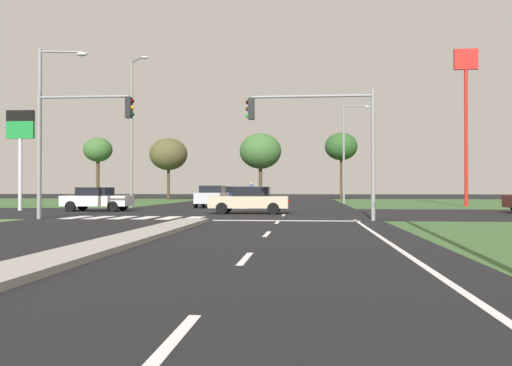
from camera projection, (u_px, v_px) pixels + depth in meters
name	position (u px, v px, depth m)	size (l,w,h in m)	color
ground_plane	(223.00, 213.00, 31.48)	(200.00, 200.00, 0.00)	black
grass_verge_far_left	(18.00, 202.00, 58.23)	(35.00, 35.00, 0.01)	#385B2D
median_island_near	(97.00, 248.00, 12.56)	(1.20, 22.00, 0.14)	gray
median_island_far	(261.00, 201.00, 56.37)	(1.20, 36.00, 0.14)	#ADA89E
lane_dash_near	(174.00, 340.00, 5.17)	(0.14, 2.00, 0.01)	silver
lane_dash_second	(245.00, 259.00, 11.15)	(0.14, 2.00, 0.01)	silver
lane_dash_third	(267.00, 234.00, 17.12)	(0.14, 2.00, 0.01)	silver
lane_dash_fourth	(277.00, 222.00, 23.10)	(0.14, 2.00, 0.01)	silver
lane_dash_fifth	(284.00, 215.00, 29.07)	(0.14, 2.00, 0.01)	silver
edge_line_right	(398.00, 249.00, 12.92)	(0.14, 24.00, 0.01)	silver
stop_bar_near	(286.00, 221.00, 24.16)	(6.40, 0.50, 0.01)	silver
crosswalk_bar_near	(77.00, 217.00, 26.89)	(0.70, 2.80, 0.01)	silver
crosswalk_bar_second	(100.00, 217.00, 26.79)	(0.70, 2.80, 0.01)	silver
crosswalk_bar_third	(123.00, 218.00, 26.68)	(0.70, 2.80, 0.01)	silver
crosswalk_bar_fourth	(146.00, 218.00, 26.57)	(0.70, 2.80, 0.01)	silver
crosswalk_bar_fifth	(170.00, 218.00, 26.47)	(0.70, 2.80, 0.01)	silver
crosswalk_bar_sixth	(193.00, 218.00, 26.36)	(0.70, 2.80, 0.01)	silver
car_navy_near	(225.00, 195.00, 48.12)	(2.07, 4.31, 1.57)	#161E47
car_grey_third	(244.00, 194.00, 61.64)	(2.10, 4.35, 1.60)	slate
car_silver_fourth	(212.00, 196.00, 41.11)	(2.09, 4.56, 1.61)	#B7B7BC
car_white_fifth	(97.00, 199.00, 34.52)	(4.17, 2.09, 1.47)	silver
car_beige_sixth	(250.00, 200.00, 30.98)	(4.43, 1.99, 1.49)	#BCAD8E
traffic_signal_near_right	(325.00, 129.00, 24.43)	(5.69, 0.32, 5.73)	gray
traffic_signal_near_left	(73.00, 132.00, 25.50)	(4.60, 0.32, 5.86)	gray
street_lamp_second	(44.00, 122.00, 26.80)	(2.35, 0.54, 8.13)	gray
street_lamp_third	(133.00, 126.00, 40.61)	(1.87, 1.99, 10.79)	gray
street_lamp_fourth	(346.00, 148.00, 51.74)	(2.56, 0.28, 9.16)	gray
pedestrian_at_median	(251.00, 191.00, 44.34)	(0.34, 0.34, 1.78)	#335184
fastfood_pole_sign	(466.00, 92.00, 42.99)	(1.80, 0.40, 12.20)	red
fuel_price_totem	(20.00, 137.00, 35.26)	(1.80, 0.24, 6.37)	silver
treeline_near	(98.00, 150.00, 65.66)	(3.37, 3.37, 7.41)	#423323
treeline_second	(168.00, 154.00, 66.38)	(4.51, 4.51, 7.40)	#423323
treeline_third	(260.00, 151.00, 69.45)	(5.21, 5.21, 8.27)	#423323
treeline_fourth	(341.00, 147.00, 67.33)	(3.94, 3.94, 8.16)	#423323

